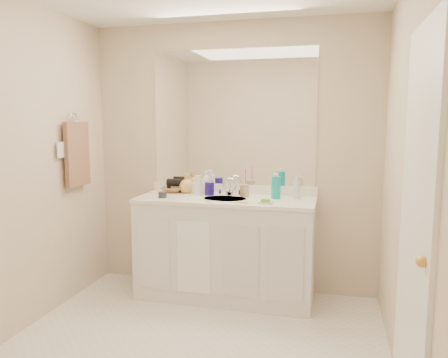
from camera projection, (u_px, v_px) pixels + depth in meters
floor at (188, 357)px, 2.86m from camera, size 2.60×2.60×0.00m
wall_back at (233, 158)px, 3.95m from camera, size 2.60×0.02×2.40m
wall_front at (56, 223)px, 1.45m from camera, size 2.60×0.02×2.40m
wall_left at (7, 170)px, 3.02m from camera, size 0.02×2.60×2.40m
wall_right at (411, 183)px, 2.38m from camera, size 0.02×2.60×2.40m
vanity_cabinet at (225, 249)px, 3.79m from camera, size 1.50×0.55×0.85m
countertop at (225, 200)px, 3.73m from camera, size 1.52×0.57×0.03m
backsplash at (232, 189)px, 3.97m from camera, size 1.52×0.03×0.08m
sink_basin at (225, 200)px, 3.71m from camera, size 0.37×0.37×0.02m
faucet at (230, 189)px, 3.87m from camera, size 0.02×0.02×0.11m
mirror at (233, 118)px, 3.90m from camera, size 1.48×0.01×1.20m
blue_mug at (209, 189)px, 3.87m from camera, size 0.09×0.09×0.11m
tan_cup at (244, 191)px, 3.79m from camera, size 0.08×0.08×0.10m
toothbrush at (246, 179)px, 3.78m from camera, size 0.01×0.04×0.18m
mouthwash_bottle at (276, 187)px, 3.70m from camera, size 0.08×0.08×0.19m
clear_pump_bottle at (296, 190)px, 3.68m from camera, size 0.06×0.06×0.15m
soap_dish at (266, 203)px, 3.48m from camera, size 0.12×0.10×0.01m
green_soap at (266, 201)px, 3.47m from camera, size 0.08×0.05×0.03m
orange_comb at (241, 203)px, 3.49m from camera, size 0.12×0.06×0.00m
dark_jar at (163, 195)px, 3.74m from camera, size 0.10×0.10×0.05m
extra_white_bottle at (198, 186)px, 3.84m from camera, size 0.06×0.06×0.18m
soap_bottle_white at (206, 182)px, 3.94m from camera, size 0.10×0.10×0.20m
soap_bottle_cream at (195, 185)px, 3.98m from camera, size 0.07×0.07×0.15m
soap_bottle_yellow at (186, 183)px, 3.99m from camera, size 0.17×0.17×0.17m
wicker_basket at (173, 189)px, 4.03m from camera, size 0.22×0.22×0.05m
hair_dryer at (175, 183)px, 4.01m from camera, size 0.14×0.07×0.07m
towel_ring at (74, 119)px, 3.71m from camera, size 0.01×0.11×0.11m
hand_towel at (77, 154)px, 3.74m from camera, size 0.04×0.32×0.55m
switch_plate at (61, 150)px, 3.55m from camera, size 0.01×0.08×0.13m
door at (416, 232)px, 2.13m from camera, size 0.02×0.82×2.00m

